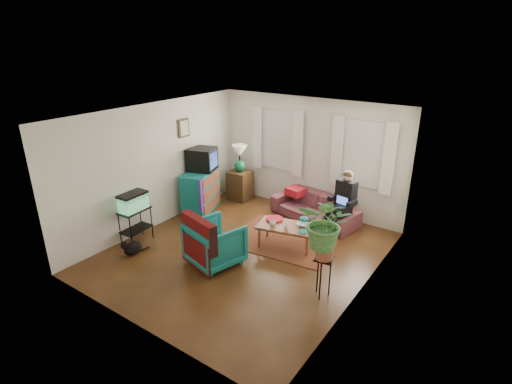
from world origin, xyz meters
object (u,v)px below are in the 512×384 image
Objects in this scene: sofa at (315,204)px; side_table at (240,185)px; aquarium_stand at (136,226)px; armchair at (215,241)px; plant_stand at (323,277)px; dresser at (201,191)px; coffee_table at (286,236)px.

side_table is at bearing -169.49° from sofa.
side_table is at bearing 80.17° from aquarium_stand.
plant_stand is at bearing -159.49° from armchair.
dresser is 1.58× the size of plant_stand.
armchair is (1.79, 0.28, 0.09)m from aquarium_stand.
aquarium_stand reaches higher than coffee_table.
dresser reaches higher than aquarium_stand.
coffee_table is at bearing -105.77° from armchair.
aquarium_stand is 0.78× the size of armchair.
plant_stand is (3.79, -1.40, -0.14)m from dresser.
armchair is 0.81× the size of coffee_table.
dresser is at bearing -145.47° from sofa.
aquarium_stand is at bearing 23.85° from armchair.
dresser reaches higher than plant_stand.
sofa is 2.79m from plant_stand.
dresser is 2.56m from coffee_table.
armchair reaches higher than plant_stand.
aquarium_stand is at bearing -96.79° from side_table.
sofa is at bearing 4.80° from dresser.
aquarium_stand is at bearing -108.54° from dresser.
armchair is at bearing 5.85° from aquarium_stand.
aquarium_stand is (-2.42, -2.91, -0.05)m from sofa.
coffee_table is (0.74, 1.24, -0.21)m from armchair.
aquarium_stand is 2.95m from coffee_table.
dresser is (-2.41, -1.03, 0.09)m from sofa.
dresser is at bearing -107.75° from side_table.
sofa is at bearing -88.60° from armchair.
armchair is (1.44, -2.66, 0.07)m from side_table.
sofa is 2.70m from armchair.
side_table is 0.68× the size of dresser.
side_table is 4.24m from plant_stand.
sofa is 2.92× the size of plant_stand.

